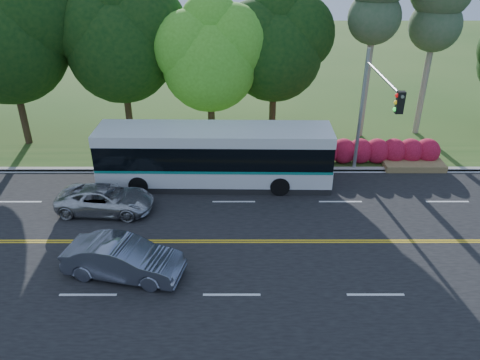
{
  "coord_description": "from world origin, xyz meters",
  "views": [
    {
      "loc": [
        -0.2,
        -17.23,
        12.25
      ],
      "look_at": [
        -0.18,
        2.0,
        2.07
      ],
      "focal_mm": 35.0,
      "sensor_mm": 36.0,
      "label": 1
    }
  ],
  "objects_px": {
    "suv": "(106,199)",
    "traffic_signal": "(372,103)",
    "transit_bus": "(214,157)",
    "sedan": "(123,259)"
  },
  "relations": [
    {
      "from": "suv",
      "to": "traffic_signal",
      "type": "bearing_deg",
      "value": -73.93
    },
    {
      "from": "transit_bus",
      "to": "sedan",
      "type": "relative_size",
      "value": 2.61
    },
    {
      "from": "suv",
      "to": "transit_bus",
      "type": "bearing_deg",
      "value": -57.12
    },
    {
      "from": "suv",
      "to": "sedan",
      "type": "bearing_deg",
      "value": -153.8
    },
    {
      "from": "transit_bus",
      "to": "suv",
      "type": "distance_m",
      "value": 6.05
    },
    {
      "from": "traffic_signal",
      "to": "transit_bus",
      "type": "relative_size",
      "value": 0.56
    },
    {
      "from": "traffic_signal",
      "to": "suv",
      "type": "xyz_separation_m",
      "value": [
        -13.29,
        -2.77,
        -4.0
      ]
    },
    {
      "from": "traffic_signal",
      "to": "suv",
      "type": "distance_m",
      "value": 14.15
    },
    {
      "from": "transit_bus",
      "to": "suv",
      "type": "xyz_separation_m",
      "value": [
        -5.24,
        -2.86,
        -0.95
      ]
    },
    {
      "from": "transit_bus",
      "to": "sedan",
      "type": "distance_m",
      "value": 8.48
    }
  ]
}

